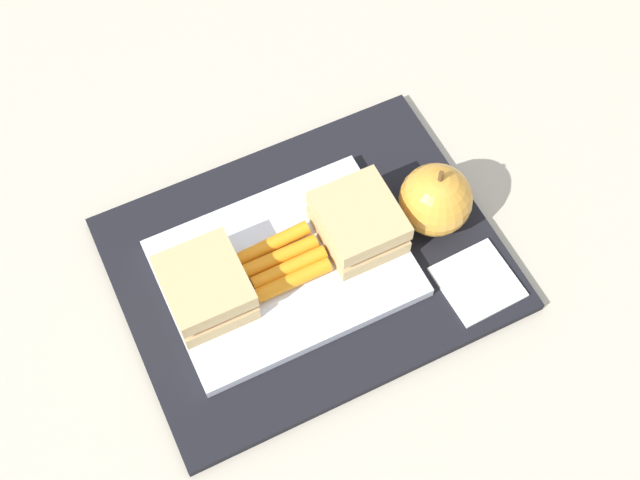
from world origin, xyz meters
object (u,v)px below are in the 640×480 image
(sandwich_half_left, at_px, (206,288))
(apple, at_px, (436,200))
(food_tray, at_px, (285,268))
(carrot_sticks_bundle, at_px, (284,262))
(paper_napkin, at_px, (477,282))
(sandwich_half_right, at_px, (358,223))

(sandwich_half_left, height_order, apple, apple)
(food_tray, height_order, carrot_sticks_bundle, carrot_sticks_bundle)
(sandwich_half_left, height_order, paper_napkin, sandwich_half_left)
(sandwich_half_right, xyz_separation_m, apple, (0.08, -0.01, 0.00))
(paper_napkin, bearing_deg, food_tray, 150.12)
(sandwich_half_right, bearing_deg, paper_napkin, -48.27)
(sandwich_half_left, relative_size, carrot_sticks_bundle, 1.01)
(sandwich_half_left, distance_m, carrot_sticks_bundle, 0.08)
(food_tray, bearing_deg, apple, -3.97)
(sandwich_half_right, height_order, carrot_sticks_bundle, sandwich_half_right)
(sandwich_half_left, height_order, carrot_sticks_bundle, sandwich_half_left)
(food_tray, height_order, sandwich_half_right, sandwich_half_right)
(sandwich_half_left, distance_m, paper_napkin, 0.26)
(sandwich_half_right, height_order, paper_napkin, sandwich_half_right)
(food_tray, bearing_deg, sandwich_half_right, 0.00)
(carrot_sticks_bundle, distance_m, paper_napkin, 0.19)
(food_tray, xyz_separation_m, paper_napkin, (0.16, -0.09, -0.00))
(food_tray, relative_size, apple, 2.79)
(sandwich_half_right, xyz_separation_m, carrot_sticks_bundle, (-0.08, 0.00, -0.01))
(food_tray, relative_size, paper_napkin, 3.29)
(carrot_sticks_bundle, bearing_deg, food_tray, -21.82)
(sandwich_half_left, bearing_deg, carrot_sticks_bundle, 0.11)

